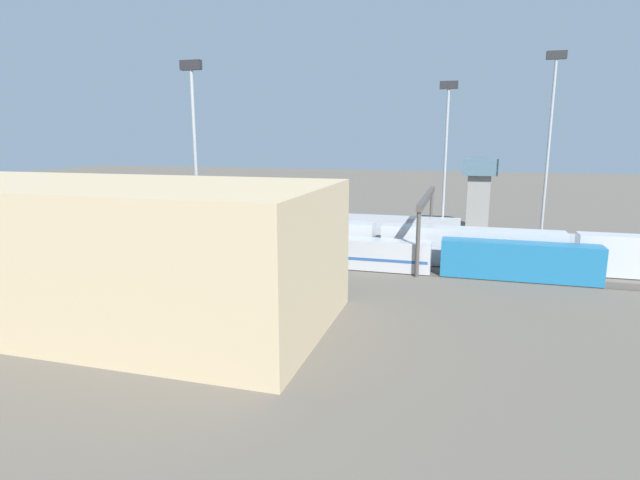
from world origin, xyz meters
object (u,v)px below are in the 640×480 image
train_on_track_2 (358,238)px  light_mast_0 (550,126)px  train_on_track_3 (295,237)px  light_mast_2 (446,140)px  light_mast_1 (194,137)px  signal_gantry (426,204)px  maintenance_shed (80,248)px  train_on_track_4 (325,250)px  control_tower (479,188)px  train_on_track_0 (319,224)px

train_on_track_2 → light_mast_0: bearing=-155.4°
train_on_track_3 → light_mast_2: bearing=-139.5°
light_mast_1 → light_mast_2: 39.68m
signal_gantry → maintenance_shed: size_ratio=0.52×
train_on_track_4 → control_tower: 40.33m
maintenance_shed → control_tower: size_ratio=3.65×
signal_gantry → control_tower: size_ratio=1.92×
train_on_track_4 → control_tower: bearing=-119.6°
train_on_track_4 → train_on_track_3: bearing=-40.2°
light_mast_0 → maintenance_shed: (46.79, 46.11, -12.12)m
maintenance_shed → signal_gantry: bearing=-131.4°
train_on_track_4 → light_mast_1: 22.39m
train_on_track_0 → train_on_track_2: size_ratio=0.66×
light_mast_2 → control_tower: (-5.73, -12.69, -8.69)m
light_mast_2 → train_on_track_4: bearing=57.5°
light_mast_2 → signal_gantry: 15.08m
train_on_track_3 → maintenance_shed: size_ratio=2.51×
train_on_track_0 → light_mast_2: size_ratio=1.86×
train_on_track_3 → train_on_track_0: bearing=-87.1°
light_mast_1 → control_tower: 53.32m
control_tower → train_on_track_2: bearing=54.8°
train_on_track_0 → train_on_track_4: size_ratio=0.71×
light_mast_0 → train_on_track_4: bearing=37.4°
light_mast_1 → maintenance_shed: (0.94, 20.60, -10.45)m
train_on_track_0 → train_on_track_2: bearing=131.8°
train_on_track_0 → signal_gantry: (-18.83, 10.00, 5.42)m
light_mast_1 → control_tower: size_ratio=2.01×
train_on_track_4 → control_tower: (-19.75, -34.72, 5.54)m
train_on_track_4 → light_mast_1: (16.62, 3.19, 14.67)m
train_on_track_3 → light_mast_2: size_ratio=4.72×
train_on_track_2 → train_on_track_4: train_on_track_4 is taller
train_on_track_2 → signal_gantry: 11.26m
train_on_track_0 → light_mast_0: 39.54m
maintenance_shed → control_tower: 69.40m
train_on_track_3 → light_mast_0: (-35.14, -17.33, 15.81)m
train_on_track_3 → train_on_track_2: (-8.20, -5.00, -0.61)m
train_on_track_0 → light_mast_0: light_mast_0 is taller
train_on_track_0 → control_tower: (-26.40, -14.72, 5.64)m
train_on_track_3 → train_on_track_0: 15.03m
light_mast_0 → control_tower: (9.49, -12.40, -10.79)m
light_mast_0 → control_tower: light_mast_0 is taller
maintenance_shed → light_mast_1: bearing=-92.6°
train_on_track_3 → train_on_track_0: size_ratio=2.54×
light_mast_1 → maintenance_shed: bearing=87.4°
train_on_track_0 → light_mast_2: 25.24m
train_on_track_0 → train_on_track_2: same height
train_on_track_4 → light_mast_0: bearing=-142.6°
train_on_track_0 → control_tower: size_ratio=3.62×
maintenance_shed → control_tower: control_tower is taller
light_mast_2 → maintenance_shed: (31.58, 45.81, -10.01)m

